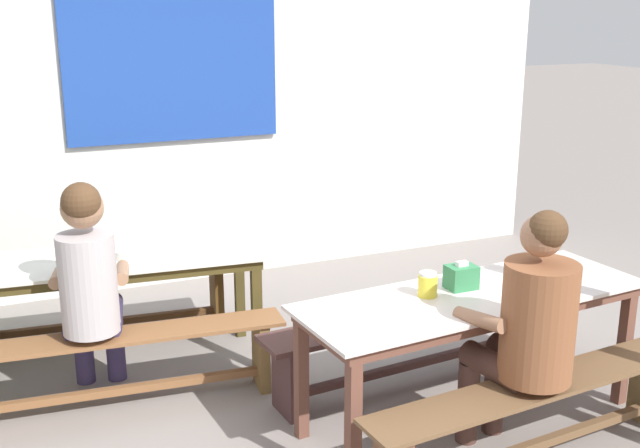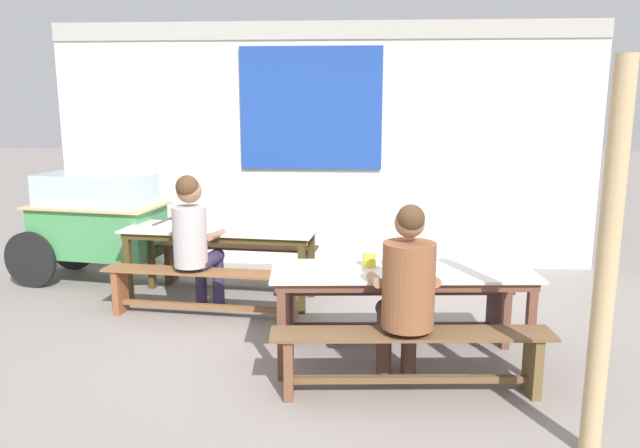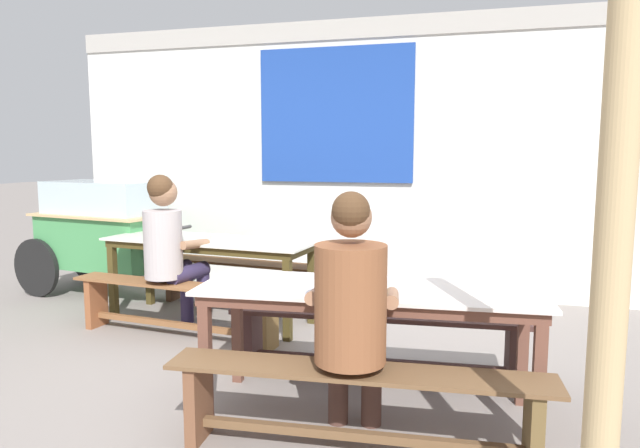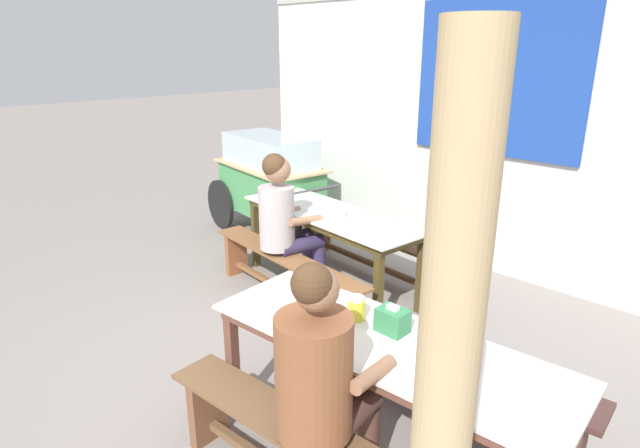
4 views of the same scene
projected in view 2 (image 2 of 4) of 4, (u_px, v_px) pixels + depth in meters
ground_plane at (304, 352)px, 4.75m from camera, size 40.00×40.00×0.00m
backdrop_wall at (324, 141)px, 7.07m from camera, size 6.23×0.23×2.80m
dining_table_far at (221, 236)px, 5.88m from camera, size 1.91×0.80×0.72m
dining_table_near at (402, 279)px, 4.44m from camera, size 1.94×0.79×0.72m
bench_far_back at (237, 259)px, 6.44m from camera, size 1.73×0.45×0.44m
bench_far_front at (204, 287)px, 5.47m from camera, size 1.88×0.43×0.44m
bench_near_back at (392, 302)px, 5.00m from camera, size 1.94×0.43×0.44m
bench_near_front at (411, 354)px, 4.02m from camera, size 1.88×0.42×0.44m
food_cart at (96, 218)px, 6.50m from camera, size 1.82×0.99×1.17m
person_left_back_turned at (194, 236)px, 5.47m from camera, size 0.46×0.59×1.29m
person_near_front at (406, 288)px, 4.00m from camera, size 0.49×0.57×1.29m
tissue_box at (399, 258)px, 4.51m from camera, size 0.15×0.12×0.15m
condiment_jar at (369, 259)px, 4.49m from camera, size 0.10×0.10×0.13m
soup_bowl at (232, 227)px, 5.80m from camera, size 0.17×0.17×0.05m
wooden_support_post at (607, 266)px, 3.19m from camera, size 0.11×0.11×2.15m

